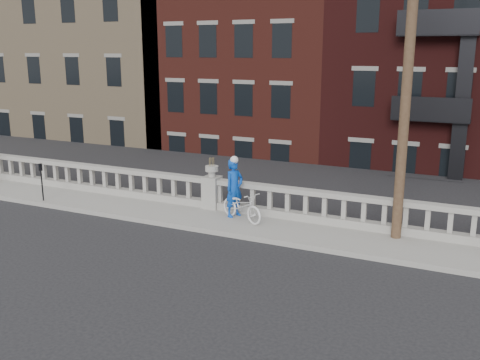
{
  "coord_description": "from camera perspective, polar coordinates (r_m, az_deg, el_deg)",
  "views": [
    {
      "loc": [
        8.36,
        -11.53,
        5.44
      ],
      "look_at": [
        1.41,
        3.2,
        1.44
      ],
      "focal_mm": 40.0,
      "sensor_mm": 36.0,
      "label": 1
    }
  ],
  "objects": [
    {
      "name": "bicycle",
      "position": [
        16.9,
        0.2,
        -2.79
      ],
      "size": [
        1.88,
        1.3,
        0.94
      ],
      "primitive_type": "imported",
      "rotation": [
        0.0,
        0.0,
        1.15
      ],
      "color": "silver",
      "rests_on": "sidewalk"
    },
    {
      "name": "cyclist",
      "position": [
        17.19,
        -0.61,
        -0.86
      ],
      "size": [
        0.67,
        0.81,
        1.89
      ],
      "primitive_type": "imported",
      "rotation": [
        0.0,
        0.0,
        1.19
      ],
      "color": "#0B3EAB",
      "rests_on": "sidewalk"
    },
    {
      "name": "planter_pedestal",
      "position": [
        18.18,
        -3.0,
        -0.92
      ],
      "size": [
        0.55,
        0.55,
        1.76
      ],
      "color": "gray",
      "rests_on": "sidewalk"
    },
    {
      "name": "parking_meter_b",
      "position": [
        20.26,
        -20.42,
        0.23
      ],
      "size": [
        0.1,
        0.09,
        1.36
      ],
      "color": "black",
      "rests_on": "sidewalk"
    },
    {
      "name": "balustrade",
      "position": [
        18.23,
        -2.99,
        -1.49
      ],
      "size": [
        28.0,
        0.34,
        1.03
      ],
      "color": "gray",
      "rests_on": "sidewalk"
    },
    {
      "name": "sidewalk",
      "position": [
        17.6,
        -4.44,
        -4.01
      ],
      "size": [
        32.0,
        2.2,
        0.15
      ],
      "primitive_type": "cube",
      "color": "gray",
      "rests_on": "ground"
    },
    {
      "name": "ground",
      "position": [
        15.24,
        -10.05,
        -7.35
      ],
      "size": [
        120.0,
        120.0,
        0.0
      ],
      "primitive_type": "plane",
      "color": "black",
      "rests_on": "ground"
    },
    {
      "name": "lower_level",
      "position": [
        35.55,
        12.68,
        8.93
      ],
      "size": [
        80.0,
        44.0,
        20.8
      ],
      "color": "#605E59",
      "rests_on": "ground"
    },
    {
      "name": "utility_pole",
      "position": [
        15.28,
        17.57,
        12.4
      ],
      "size": [
        1.6,
        0.28,
        10.0
      ],
      "color": "#422D1E",
      "rests_on": "sidewalk"
    }
  ]
}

